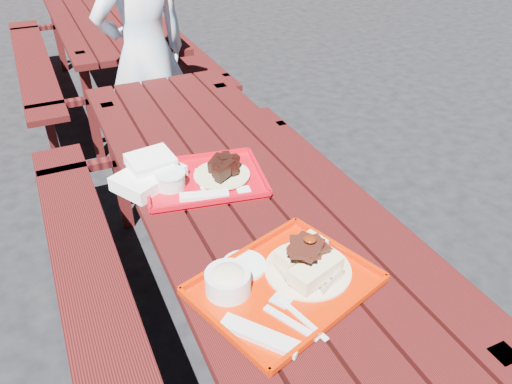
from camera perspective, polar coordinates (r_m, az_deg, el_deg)
ground at (r=2.34m, az=-1.59°, el=-14.97°), size 60.00×60.00×0.00m
picnic_table_near at (r=1.96m, az=-1.85°, el=-4.10°), size 1.41×2.40×0.75m
picnic_table_far at (r=4.43m, az=-16.92°, el=16.72°), size 1.41×2.40×0.75m
near_tray at (r=1.42m, az=2.67°, el=-9.55°), size 0.57×0.50×0.15m
far_tray at (r=1.87m, az=-6.13°, el=1.58°), size 0.49×0.41×0.07m
white_cloth at (r=1.89m, az=-12.08°, el=2.12°), size 0.29×0.27×0.10m
person at (r=3.09m, az=-12.54°, el=15.00°), size 0.67×0.53×1.61m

